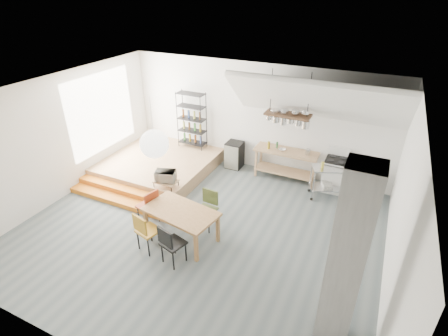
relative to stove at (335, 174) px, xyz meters
The scene contains 26 objects.
floor 4.05m from the stove, 128.38° to the right, with size 8.00×8.00×0.00m, color #515C5E.
wall_back 2.76m from the stove, behind, with size 8.00×0.04×3.20m, color silver.
wall_left 7.31m from the stove, 154.10° to the right, with size 0.04×7.00×3.20m, color silver.
wall_right 3.67m from the stove, 64.58° to the right, with size 0.04×7.00×3.20m, color silver.
ceiling 4.86m from the stove, 128.38° to the right, with size 8.00×7.00×0.02m, color white.
slope_ceiling 2.20m from the stove, 159.90° to the right, with size 4.40×1.80×0.15m, color white.
window_pane 6.82m from the stove, 165.66° to the right, with size 0.02×2.50×2.20m, color white.
platform 5.14m from the stove, 166.98° to the right, with size 3.00×3.00×0.40m, color #A37A51.
step_lower 5.90m from the stove, 148.15° to the right, with size 3.00×0.35×0.13m, color #CC6C18.
step_upper 5.72m from the stove, 151.14° to the right, with size 3.00×0.35×0.27m, color #CC6C18.
concrete_column 4.86m from the stove, 80.25° to the right, with size 0.50×0.50×3.20m, color slate.
kitchen_counter 1.41m from the stove, behind, with size 1.80×0.60×0.91m.
stove is the anchor object (origin of this frame).
pot_rack 2.04m from the stove, behind, with size 1.20×0.50×1.43m.
wire_shelving 4.58m from the stove, behind, with size 0.88×0.38×1.80m.
microwave_shelf 4.58m from the stove, 148.33° to the right, with size 0.60×0.40×0.16m.
paper_lantern 5.11m from the stove, 133.01° to the right, with size 0.60×0.60×0.60m, color white.
dining_table 4.51m from the stove, 126.65° to the right, with size 1.73×1.15×0.76m.
chair_mustard 5.32m from the stove, 126.49° to the right, with size 0.53×0.53×0.95m.
chair_black 5.04m from the stove, 119.39° to the right, with size 0.53×0.53×0.94m.
chair_olive 3.78m from the stove, 129.11° to the right, with size 0.45×0.45×0.93m.
chair_red 5.04m from the stove, 136.54° to the right, with size 0.51×0.51×0.93m.
rolling_cart 0.48m from the stove, 102.38° to the right, with size 1.00×0.79×0.88m.
mini_fridge 3.03m from the stove, behind, with size 0.48×0.48×0.82m, color black.
microwave 4.59m from the stove, 148.33° to the right, with size 0.51×0.35×0.28m, color beige.
bowl 1.58m from the stove, behind, with size 0.20×0.20×0.05m, color silver.
Camera 1 is at (3.33, -5.67, 5.20)m, focal length 28.00 mm.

